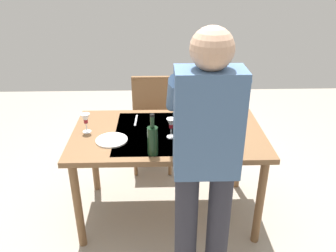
{
  "coord_description": "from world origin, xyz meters",
  "views": [
    {
      "loc": [
        0.07,
        2.33,
        1.97
      ],
      "look_at": [
        0.0,
        0.0,
        0.82
      ],
      "focal_mm": 36.77,
      "sensor_mm": 36.0,
      "label": 1
    }
  ],
  "objects": [
    {
      "name": "table_knife",
      "position": [
        0.26,
        -0.21,
        0.78
      ],
      "size": [
        0.02,
        0.2,
        0.0
      ],
      "primitive_type": "cube",
      "rotation": [
        0.0,
        0.0,
        -0.03
      ],
      "color": "silver",
      "rests_on": "dining_table"
    },
    {
      "name": "water_cup_near_right",
      "position": [
        -0.28,
        0.33,
        0.83
      ],
      "size": [
        0.07,
        0.07,
        0.11
      ],
      "primitive_type": "cylinder",
      "color": "silver",
      "rests_on": "dining_table"
    },
    {
      "name": "wine_glass_left",
      "position": [
        0.62,
        -0.02,
        0.88
      ],
      "size": [
        0.07,
        0.07,
        0.15
      ],
      "color": "white",
      "rests_on": "dining_table"
    },
    {
      "name": "wine_glass_right",
      "position": [
        -0.02,
        0.09,
        0.88
      ],
      "size": [
        0.07,
        0.07,
        0.15
      ],
      "color": "white",
      "rests_on": "dining_table"
    },
    {
      "name": "dining_table",
      "position": [
        0.0,
        0.0,
        0.69
      ],
      "size": [
        1.46,
        0.85,
        0.77
      ],
      "color": "brown",
      "rests_on": "ground_plane"
    },
    {
      "name": "chair_near",
      "position": [
        0.13,
        -0.8,
        0.53
      ],
      "size": [
        0.4,
        0.4,
        0.91
      ],
      "color": "#523019",
      "rests_on": "ground_plane"
    },
    {
      "name": "serving_bowl_pasta",
      "position": [
        -0.43,
        -0.14,
        0.81
      ],
      "size": [
        0.3,
        0.3,
        0.07
      ],
      "color": "white",
      "rests_on": "dining_table"
    },
    {
      "name": "water_cup_near_left",
      "position": [
        -0.36,
        0.08,
        0.82
      ],
      "size": [
        0.06,
        0.06,
        0.09
      ],
      "primitive_type": "cylinder",
      "color": "silver",
      "rests_on": "dining_table"
    },
    {
      "name": "table_fork",
      "position": [
        -0.1,
        -0.21,
        0.78
      ],
      "size": [
        0.04,
        0.18,
        0.0
      ],
      "primitive_type": "cube",
      "rotation": [
        0.0,
        0.0,
        -0.12
      ],
      "color": "silver",
      "rests_on": "dining_table"
    },
    {
      "name": "wine_bottle",
      "position": [
        0.11,
        0.32,
        0.88
      ],
      "size": [
        0.07,
        0.07,
        0.3
      ],
      "color": "black",
      "rests_on": "dining_table"
    },
    {
      "name": "dinner_plate_near",
      "position": [
        0.41,
        0.13,
        0.78
      ],
      "size": [
        0.23,
        0.23,
        0.01
      ],
      "primitive_type": "cylinder",
      "color": "white",
      "rests_on": "dining_table"
    },
    {
      "name": "person_server",
      "position": [
        -0.19,
        0.68,
        0.96
      ],
      "size": [
        0.42,
        0.61,
        1.69
      ],
      "color": "#2D2D38",
      "rests_on": "ground_plane"
    },
    {
      "name": "ground_plane",
      "position": [
        0.0,
        0.0,
        0.0
      ],
      "size": [
        6.0,
        6.0,
        0.0
      ],
      "primitive_type": "plane",
      "color": "#9E9384"
    }
  ]
}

